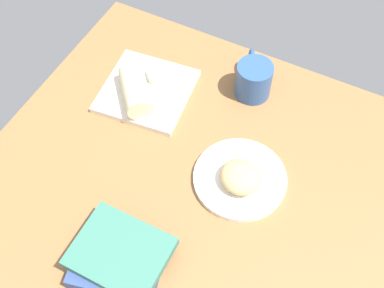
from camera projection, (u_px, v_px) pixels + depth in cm
name	position (u px, v px, depth cm)	size (l,w,h in cm)	color
dining_table	(220.00, 203.00, 110.40)	(110.00, 90.00, 4.00)	olive
round_plate	(240.00, 179.00, 110.75)	(21.02, 21.02, 1.40)	white
scone_pastry	(241.00, 177.00, 107.68)	(9.38, 8.87, 4.41)	tan
square_plate	(147.00, 91.00, 124.91)	(21.40, 21.40, 1.60)	silver
sauce_cup	(158.00, 74.00, 125.39)	(5.90, 5.90, 2.29)	silver
breakfast_wrap	(136.00, 90.00, 119.88)	(6.35, 6.35, 13.57)	beige
book_stack	(120.00, 257.00, 98.20)	(20.31, 18.29, 5.66)	#33477F
coffee_mug	(254.00, 79.00, 122.00)	(9.44, 13.04, 9.29)	#2D518C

